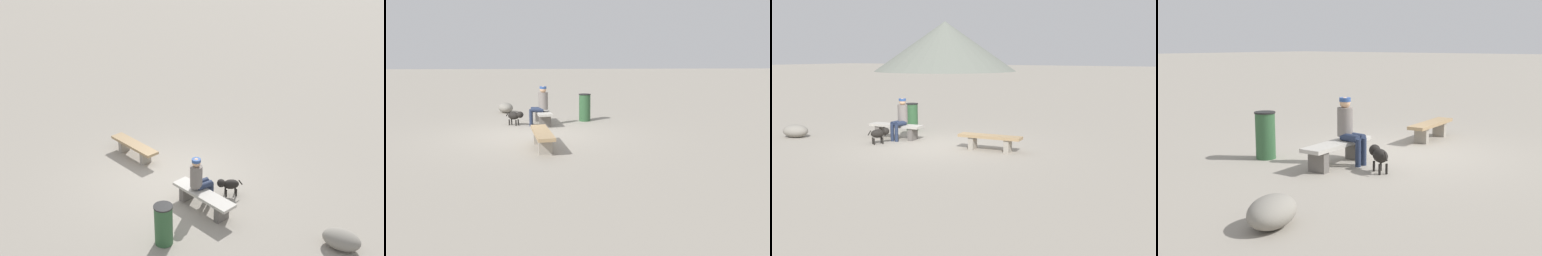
% 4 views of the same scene
% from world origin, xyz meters
% --- Properties ---
extents(ground, '(210.00, 210.00, 0.06)m').
position_xyz_m(ground, '(0.00, 0.00, -0.03)').
color(ground, gray).
extents(bench_left, '(1.81, 0.56, 0.43)m').
position_xyz_m(bench_left, '(-1.67, -0.27, 0.31)').
color(bench_left, gray).
rests_on(bench_left, ground).
extents(bench_right, '(1.79, 0.60, 0.46)m').
position_xyz_m(bench_right, '(1.68, -0.38, 0.32)').
color(bench_right, '#605B56').
rests_on(bench_right, ground).
extents(seated_person, '(0.34, 0.61, 1.29)m').
position_xyz_m(seated_person, '(1.43, -0.31, 0.73)').
color(seated_person, slate).
rests_on(seated_person, ground).
extents(dog, '(0.45, 0.59, 0.47)m').
position_xyz_m(dog, '(1.58, 0.51, 0.32)').
color(dog, black).
rests_on(dog, ground).
extents(trash_bin, '(0.42, 0.42, 0.95)m').
position_xyz_m(trash_bin, '(2.17, -1.87, 0.48)').
color(trash_bin, '#2D5633').
rests_on(trash_bin, ground).
extents(boulder, '(0.96, 0.80, 0.41)m').
position_xyz_m(boulder, '(4.62, 1.05, 0.21)').
color(boulder, gray).
rests_on(boulder, ground).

